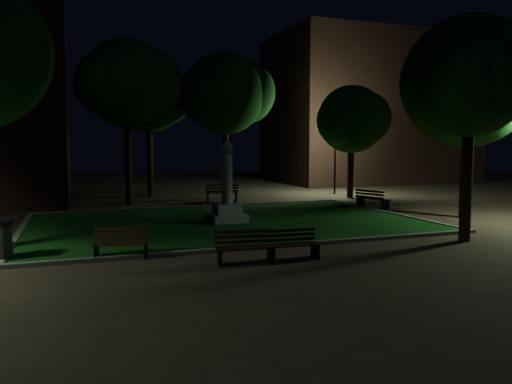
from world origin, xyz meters
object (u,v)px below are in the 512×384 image
bench_right_side (372,200)px  bench_far_side (222,193)px  bench_near_left (245,248)px  bench_near_right (293,245)px  monument (227,200)px  bench_west_near (122,244)px

bench_right_side → bench_far_side: 8.13m
bench_near_left → bench_far_side: bearing=83.8°
bench_near_right → bench_far_side: size_ratio=0.80×
bench_far_side → monument: bearing=88.5°
bench_near_left → bench_west_near: size_ratio=1.02×
bench_right_side → bench_near_right: bearing=117.1°
monument → bench_near_left: bearing=-102.7°
bench_right_side → bench_near_left: bearing=112.6°
bench_near_left → bench_near_right: 1.41m
bench_near_right → bench_west_near: 4.76m
bench_near_left → bench_near_right: bearing=8.1°
bench_right_side → bench_far_side: bench_far_side is taller
bench_near_right → monument: bearing=91.9°
bench_near_right → bench_right_side: bench_right_side is taller
monument → bench_near_left: size_ratio=1.96×
monument → bench_far_side: (1.89, 7.29, -0.50)m
bench_near_left → bench_west_near: 3.50m
bench_near_right → bench_near_left: bearing=-176.7°
bench_near_right → bench_far_side: bearing=84.6°
monument → bench_right_side: monument is taller
bench_near_right → bench_right_side: size_ratio=0.84×
bench_near_left → bench_far_side: size_ratio=0.87×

